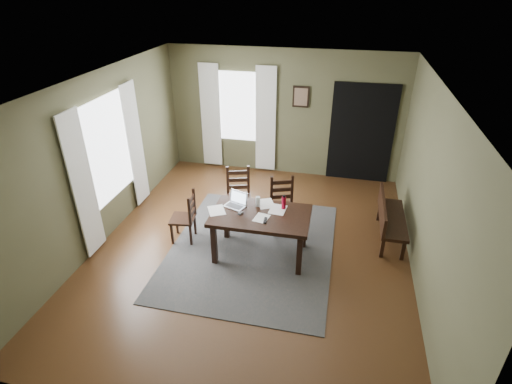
% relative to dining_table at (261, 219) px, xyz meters
% --- Properties ---
extents(ground, '(5.00, 6.00, 0.01)m').
position_rel_dining_table_xyz_m(ground, '(-0.17, 0.13, -0.68)').
color(ground, '#492C16').
extents(room_shell, '(5.02, 6.02, 2.71)m').
position_rel_dining_table_xyz_m(room_shell, '(-0.17, 0.13, 1.13)').
color(room_shell, brown).
rests_on(room_shell, ground).
extents(rug, '(2.60, 3.20, 0.01)m').
position_rel_dining_table_xyz_m(rug, '(-0.17, 0.13, -0.67)').
color(rug, '#3C3C3C').
rests_on(rug, ground).
extents(dining_table, '(1.52, 0.92, 0.75)m').
position_rel_dining_table_xyz_m(dining_table, '(0.00, 0.00, 0.00)').
color(dining_table, black).
rests_on(dining_table, rug).
extents(chair_end, '(0.44, 0.44, 0.89)m').
position_rel_dining_table_xyz_m(chair_end, '(-1.30, 0.14, -0.23)').
color(chair_end, black).
rests_on(chair_end, rug).
extents(chair_back_left, '(0.54, 0.54, 0.99)m').
position_rel_dining_table_xyz_m(chair_back_left, '(-0.61, 0.95, -0.18)').
color(chair_back_left, black).
rests_on(chair_back_left, rug).
extents(chair_back_right, '(0.54, 0.54, 0.96)m').
position_rel_dining_table_xyz_m(chair_back_right, '(0.22, 0.81, -0.20)').
color(chair_back_right, black).
rests_on(chair_back_right, rug).
extents(bench, '(0.42, 1.29, 0.73)m').
position_rel_dining_table_xyz_m(bench, '(1.99, 0.92, -0.24)').
color(bench, black).
rests_on(bench, ground).
extents(laptop, '(0.38, 0.34, 0.22)m').
position_rel_dining_table_xyz_m(laptop, '(-0.43, 0.18, 0.15)').
color(laptop, '#B7B7BC').
rests_on(laptop, dining_table).
extents(computer_mouse, '(0.08, 0.10, 0.03)m').
position_rel_dining_table_xyz_m(computer_mouse, '(-0.30, -0.06, 0.11)').
color(computer_mouse, '#3F3F42').
rests_on(computer_mouse, dining_table).
extents(tv_remote, '(0.05, 0.16, 0.02)m').
position_rel_dining_table_xyz_m(tv_remote, '(0.10, -0.17, 0.10)').
color(tv_remote, black).
rests_on(tv_remote, dining_table).
extents(drinking_glass, '(0.09, 0.09, 0.16)m').
position_rel_dining_table_xyz_m(drinking_glass, '(-0.09, 0.23, 0.17)').
color(drinking_glass, silver).
rests_on(drinking_glass, dining_table).
extents(water_bottle, '(0.08, 0.08, 0.24)m').
position_rel_dining_table_xyz_m(water_bottle, '(0.31, 0.24, 0.20)').
color(water_bottle, '#A40C27').
rests_on(water_bottle, dining_table).
extents(paper_a, '(0.36, 0.39, 0.00)m').
position_rel_dining_table_xyz_m(paper_a, '(-0.69, -0.05, 0.10)').
color(paper_a, white).
rests_on(paper_a, dining_table).
extents(paper_b, '(0.25, 0.30, 0.00)m').
position_rel_dining_table_xyz_m(paper_b, '(0.03, -0.11, 0.09)').
color(paper_b, white).
rests_on(paper_b, dining_table).
extents(paper_c, '(0.36, 0.39, 0.00)m').
position_rel_dining_table_xyz_m(paper_c, '(0.02, 0.32, 0.10)').
color(paper_c, white).
rests_on(paper_c, dining_table).
extents(paper_d, '(0.27, 0.34, 0.00)m').
position_rel_dining_table_xyz_m(paper_d, '(0.23, 0.19, 0.10)').
color(paper_d, white).
rests_on(paper_d, dining_table).
extents(window_left, '(0.01, 1.30, 1.70)m').
position_rel_dining_table_xyz_m(window_left, '(-2.64, 0.33, 0.78)').
color(window_left, white).
rests_on(window_left, ground).
extents(window_back, '(1.00, 0.01, 1.50)m').
position_rel_dining_table_xyz_m(window_back, '(-1.17, 3.10, 0.78)').
color(window_back, white).
rests_on(window_back, ground).
extents(curtain_left_near, '(0.03, 0.48, 2.30)m').
position_rel_dining_table_xyz_m(curtain_left_near, '(-2.61, -0.49, 0.53)').
color(curtain_left_near, silver).
rests_on(curtain_left_near, ground).
extents(curtain_left_far, '(0.03, 0.48, 2.30)m').
position_rel_dining_table_xyz_m(curtain_left_far, '(-2.61, 1.15, 0.53)').
color(curtain_left_far, silver).
rests_on(curtain_left_far, ground).
extents(curtain_back_left, '(0.44, 0.03, 2.30)m').
position_rel_dining_table_xyz_m(curtain_back_left, '(-1.79, 3.07, 0.53)').
color(curtain_back_left, silver).
rests_on(curtain_back_left, ground).
extents(curtain_back_right, '(0.44, 0.03, 2.30)m').
position_rel_dining_table_xyz_m(curtain_back_right, '(-0.55, 3.07, 0.53)').
color(curtain_back_right, silver).
rests_on(curtain_back_right, ground).
extents(framed_picture, '(0.34, 0.03, 0.44)m').
position_rel_dining_table_xyz_m(framed_picture, '(0.18, 3.09, 1.08)').
color(framed_picture, black).
rests_on(framed_picture, ground).
extents(doorway_back, '(1.30, 0.03, 2.10)m').
position_rel_dining_table_xyz_m(doorway_back, '(1.48, 3.10, 0.38)').
color(doorway_back, black).
rests_on(doorway_back, ground).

